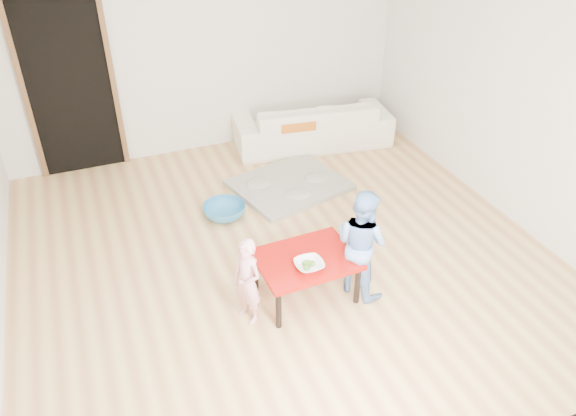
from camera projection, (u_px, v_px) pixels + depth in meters
floor at (280, 253)px, 5.51m from camera, size 5.00×5.00×0.01m
back_wall at (205, 48)px, 6.73m from camera, size 5.00×0.02×2.60m
right_wall at (514, 92)px, 5.57m from camera, size 0.02×5.00×2.60m
doorway at (70, 89)px, 6.37m from camera, size 1.02×0.08×2.11m
sofa at (312, 123)px, 7.32m from camera, size 2.10×1.05×0.59m
cushion at (295, 121)px, 7.01m from camera, size 0.48×0.44×0.12m
red_table at (306, 276)px, 4.89m from camera, size 0.86×0.66×0.42m
bowl at (309, 265)px, 4.65m from camera, size 0.24×0.24×0.06m
broccoli at (309, 265)px, 4.65m from camera, size 0.12×0.12×0.06m
child_pink at (247, 282)px, 4.55m from camera, size 0.29×0.34×0.80m
child_blue at (361, 243)px, 4.80m from camera, size 0.57×0.62×1.03m
basin at (224, 211)px, 6.00m from camera, size 0.46×0.46×0.14m
blanket at (289, 185)px, 6.53m from camera, size 1.41×1.27×0.06m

